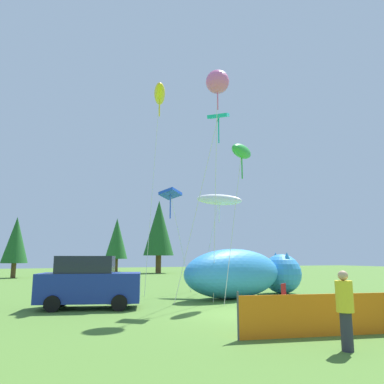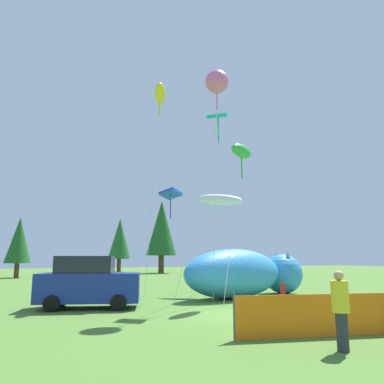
{
  "view_description": "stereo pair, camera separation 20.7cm",
  "coord_description": "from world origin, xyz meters",
  "px_view_note": "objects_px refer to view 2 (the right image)",
  "views": [
    {
      "loc": [
        -6.75,
        -12.1,
        1.98
      ],
      "look_at": [
        -0.19,
        4.54,
        5.09
      ],
      "focal_mm": 35.0,
      "sensor_mm": 36.0,
      "label": 1
    },
    {
      "loc": [
        -6.56,
        -12.17,
        1.98
      ],
      "look_at": [
        -0.19,
        4.54,
        5.09
      ],
      "focal_mm": 35.0,
      "sensor_mm": 36.0,
      "label": 2
    }
  ],
  "objects_px": {
    "kite_white_ghost": "(220,200)",
    "kite_blue_box": "(171,195)",
    "spectator_in_yellow_shirt": "(341,307)",
    "kite_pink_octopus": "(217,82)",
    "kite_green_fish": "(241,152)",
    "parked_car": "(89,282)",
    "kite_teal_diamond": "(217,119)",
    "kite_yellow_hero": "(160,95)",
    "folding_chair": "(287,294)",
    "inflatable_cat": "(245,275)"
  },
  "relations": [
    {
      "from": "kite_teal_diamond",
      "to": "kite_yellow_hero",
      "type": "distance_m",
      "value": 5.23
    },
    {
      "from": "kite_white_ghost",
      "to": "kite_pink_octopus",
      "type": "distance_m",
      "value": 7.02
    },
    {
      "from": "inflatable_cat",
      "to": "kite_green_fish",
      "type": "relative_size",
      "value": 1.08
    },
    {
      "from": "parked_car",
      "to": "kite_teal_diamond",
      "type": "height_order",
      "value": "kite_teal_diamond"
    },
    {
      "from": "inflatable_cat",
      "to": "kite_blue_box",
      "type": "height_order",
      "value": "kite_blue_box"
    },
    {
      "from": "kite_blue_box",
      "to": "kite_yellow_hero",
      "type": "relative_size",
      "value": 0.48
    },
    {
      "from": "spectator_in_yellow_shirt",
      "to": "kite_green_fish",
      "type": "distance_m",
      "value": 10.36
    },
    {
      "from": "folding_chair",
      "to": "kite_yellow_hero",
      "type": "relative_size",
      "value": 0.08
    },
    {
      "from": "parked_car",
      "to": "inflatable_cat",
      "type": "relative_size",
      "value": 0.53
    },
    {
      "from": "kite_pink_octopus",
      "to": "kite_green_fish",
      "type": "xyz_separation_m",
      "value": [
        1.62,
        0.87,
        -2.78
      ]
    },
    {
      "from": "kite_teal_diamond",
      "to": "folding_chair",
      "type": "bearing_deg",
      "value": -48.66
    },
    {
      "from": "kite_pink_octopus",
      "to": "kite_green_fish",
      "type": "distance_m",
      "value": 3.33
    },
    {
      "from": "kite_yellow_hero",
      "to": "folding_chair",
      "type": "bearing_deg",
      "value": -61.26
    },
    {
      "from": "parked_car",
      "to": "kite_green_fish",
      "type": "distance_m",
      "value": 8.81
    },
    {
      "from": "kite_green_fish",
      "to": "kite_blue_box",
      "type": "height_order",
      "value": "kite_green_fish"
    },
    {
      "from": "kite_yellow_hero",
      "to": "kite_green_fish",
      "type": "bearing_deg",
      "value": -56.17
    },
    {
      "from": "spectator_in_yellow_shirt",
      "to": "kite_yellow_hero",
      "type": "xyz_separation_m",
      "value": [
        -0.63,
        12.41,
        10.02
      ]
    },
    {
      "from": "spectator_in_yellow_shirt",
      "to": "kite_blue_box",
      "type": "distance_m",
      "value": 12.49
    },
    {
      "from": "kite_white_ghost",
      "to": "kite_pink_octopus",
      "type": "bearing_deg",
      "value": -115.74
    },
    {
      "from": "spectator_in_yellow_shirt",
      "to": "kite_white_ghost",
      "type": "height_order",
      "value": "kite_white_ghost"
    },
    {
      "from": "inflatable_cat",
      "to": "spectator_in_yellow_shirt",
      "type": "xyz_separation_m",
      "value": [
        -3.3,
        -10.22,
        -0.17
      ]
    },
    {
      "from": "parked_car",
      "to": "kite_teal_diamond",
      "type": "xyz_separation_m",
      "value": [
        5.36,
        -0.68,
        7.25
      ]
    },
    {
      "from": "folding_chair",
      "to": "kite_blue_box",
      "type": "bearing_deg",
      "value": 171.83
    },
    {
      "from": "folding_chair",
      "to": "kite_yellow_hero",
      "type": "xyz_separation_m",
      "value": [
        -3.47,
        6.33,
        10.39
      ]
    },
    {
      "from": "kite_blue_box",
      "to": "kite_yellow_hero",
      "type": "distance_m",
      "value": 5.85
    },
    {
      "from": "spectator_in_yellow_shirt",
      "to": "kite_yellow_hero",
      "type": "height_order",
      "value": "kite_yellow_hero"
    },
    {
      "from": "spectator_in_yellow_shirt",
      "to": "kite_pink_octopus",
      "type": "distance_m",
      "value": 11.39
    },
    {
      "from": "inflatable_cat",
      "to": "spectator_in_yellow_shirt",
      "type": "relative_size",
      "value": 4.65
    },
    {
      "from": "kite_blue_box",
      "to": "kite_yellow_hero",
      "type": "height_order",
      "value": "kite_yellow_hero"
    },
    {
      "from": "inflatable_cat",
      "to": "kite_pink_octopus",
      "type": "relative_size",
      "value": 0.77
    },
    {
      "from": "kite_blue_box",
      "to": "kite_white_ghost",
      "type": "bearing_deg",
      "value": 9.7
    },
    {
      "from": "kite_white_ghost",
      "to": "kite_blue_box",
      "type": "xyz_separation_m",
      "value": [
        -3.05,
        -0.52,
        -0.01
      ]
    },
    {
      "from": "kite_pink_octopus",
      "to": "parked_car",
      "type": "bearing_deg",
      "value": 162.69
    },
    {
      "from": "kite_green_fish",
      "to": "kite_blue_box",
      "type": "distance_m",
      "value": 4.52
    },
    {
      "from": "kite_blue_box",
      "to": "kite_pink_octopus",
      "type": "bearing_deg",
      "value": -81.13
    },
    {
      "from": "parked_car",
      "to": "inflatable_cat",
      "type": "distance_m",
      "value": 7.81
    },
    {
      "from": "kite_blue_box",
      "to": "inflatable_cat",
      "type": "bearing_deg",
      "value": -23.98
    },
    {
      "from": "spectator_in_yellow_shirt",
      "to": "kite_white_ghost",
      "type": "relative_size",
      "value": 0.3
    },
    {
      "from": "folding_chair",
      "to": "spectator_in_yellow_shirt",
      "type": "bearing_deg",
      "value": -60.96
    },
    {
      "from": "inflatable_cat",
      "to": "kite_blue_box",
      "type": "xyz_separation_m",
      "value": [
        -3.44,
        1.53,
        4.06
      ]
    },
    {
      "from": "parked_car",
      "to": "kite_blue_box",
      "type": "bearing_deg",
      "value": 48.25
    },
    {
      "from": "parked_car",
      "to": "kite_yellow_hero",
      "type": "relative_size",
      "value": 0.37
    },
    {
      "from": "folding_chair",
      "to": "kite_white_ghost",
      "type": "relative_size",
      "value": 0.17
    },
    {
      "from": "kite_pink_octopus",
      "to": "kite_blue_box",
      "type": "height_order",
      "value": "kite_pink_octopus"
    },
    {
      "from": "folding_chair",
      "to": "inflatable_cat",
      "type": "height_order",
      "value": "inflatable_cat"
    },
    {
      "from": "folding_chair",
      "to": "kite_yellow_hero",
      "type": "distance_m",
      "value": 12.65
    },
    {
      "from": "spectator_in_yellow_shirt",
      "to": "kite_blue_box",
      "type": "bearing_deg",
      "value": 90.65
    },
    {
      "from": "kite_teal_diamond",
      "to": "kite_white_ghost",
      "type": "bearing_deg",
      "value": 64.16
    },
    {
      "from": "kite_teal_diamond",
      "to": "kite_white_ghost",
      "type": "distance_m",
      "value": 5.44
    },
    {
      "from": "kite_green_fish",
      "to": "kite_yellow_hero",
      "type": "xyz_separation_m",
      "value": [
        -2.8,
        4.17,
        4.13
      ]
    }
  ]
}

